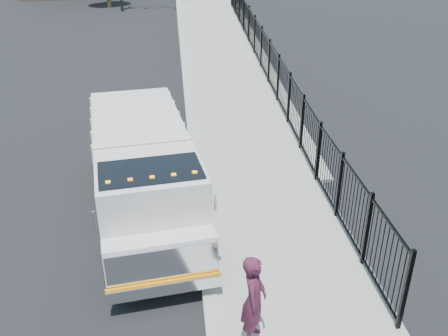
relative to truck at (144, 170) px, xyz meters
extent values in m
plane|color=black|center=(1.40, -2.61, -1.42)|extent=(120.00, 120.00, 0.00)
cube|color=#9E998E|center=(3.33, -4.61, -1.36)|extent=(3.55, 12.00, 0.12)
cube|color=#9E998E|center=(3.53, 13.39, -1.42)|extent=(3.95, 24.06, 3.19)
cube|color=black|center=(4.95, 9.39, -0.52)|extent=(0.10, 28.00, 1.80)
cube|color=black|center=(-0.05, 0.37, -0.89)|extent=(1.89, 6.68, 0.21)
cube|color=silver|center=(0.26, -1.85, 0.08)|extent=(2.56, 2.44, 1.94)
cube|color=silver|center=(0.43, -3.05, -0.40)|extent=(2.36, 0.99, 0.97)
cube|color=silver|center=(0.48, -3.41, -0.40)|extent=(2.22, 0.39, 0.83)
cube|color=silver|center=(0.49, -3.48, -0.89)|extent=(2.33, 0.50, 0.27)
cube|color=orange|center=(0.49, -3.48, -0.74)|extent=(2.32, 0.37, 0.06)
cube|color=black|center=(0.29, -2.09, 0.67)|extent=(2.29, 1.55, 0.83)
cube|color=silver|center=(-0.23, 1.62, 0.08)|extent=(2.88, 4.37, 1.65)
cube|color=silver|center=(-0.81, -2.98, 0.52)|extent=(0.07, 0.07, 0.34)
cube|color=silver|center=(1.60, -2.64, 0.52)|extent=(0.07, 0.07, 0.34)
cube|color=orange|center=(-0.52, -2.55, 1.08)|extent=(0.11, 0.09, 0.06)
cube|color=orange|center=(-0.09, -2.48, 1.08)|extent=(0.11, 0.09, 0.06)
cube|color=orange|center=(0.34, -2.42, 1.08)|extent=(0.11, 0.09, 0.06)
cube|color=orange|center=(0.78, -2.36, 1.08)|extent=(0.11, 0.09, 0.06)
cube|color=orange|center=(1.21, -2.30, 1.08)|extent=(0.11, 0.09, 0.06)
cylinder|color=black|center=(-0.66, -2.66, -0.94)|extent=(0.44, 1.01, 0.97)
cylinder|color=black|center=(1.37, -2.38, -0.94)|extent=(0.44, 1.01, 0.97)
cylinder|color=black|center=(-1.32, 2.05, -0.94)|extent=(0.44, 1.01, 0.97)
cylinder|color=black|center=(0.70, 2.34, -0.94)|extent=(0.44, 1.01, 0.97)
cylinder|color=black|center=(-1.47, 3.11, -0.94)|extent=(0.44, 1.01, 0.97)
cylinder|color=black|center=(0.55, 3.40, -0.94)|extent=(0.44, 1.01, 0.97)
imported|color=#4D182F|center=(2.12, -4.57, -0.37)|extent=(0.61, 0.77, 1.86)
camera|label=1|loc=(0.88, -11.36, 5.90)|focal=40.00mm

